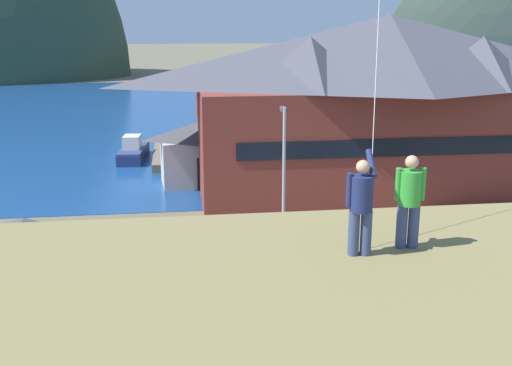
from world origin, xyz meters
TOP-DOWN VIEW (x-y plane):
  - ground_plane at (0.00, 0.00)m, footprint 600.00×600.00m
  - parking_lot_pad at (0.00, 5.00)m, footprint 40.00×20.00m
  - bay_water at (0.00, 60.00)m, footprint 360.00×84.00m
  - harbor_lodge at (12.02, 21.72)m, footprint 27.29×11.49m
  - storage_shed_near_lot at (-8.13, 3.97)m, footprint 7.19×4.92m
  - storage_shed_waterside at (-0.59, 24.81)m, footprint 6.46×4.56m
  - wharf_dock at (-2.73, 33.46)m, footprint 3.20×10.92m
  - moored_boat_wharfside at (-6.04, 33.38)m, footprint 2.48×6.25m
  - parked_car_mid_row_center at (-2.31, 1.10)m, footprint 4.35×2.37m
  - parked_car_front_row_end at (9.58, 1.10)m, footprint 4.34×2.33m
  - parked_car_back_row_right at (7.79, 5.57)m, footprint 4.32×2.30m
  - parked_car_back_row_left at (-0.75, 5.93)m, footprint 4.34×2.34m
  - parked_car_corner_spot at (3.38, -0.45)m, footprint 4.26×2.17m
  - parking_light_pole at (2.90, 10.55)m, footprint 0.24×0.78m
  - person_kite_flyer at (0.80, -8.67)m, footprint 0.55×0.64m
  - person_companion at (1.78, -8.43)m, footprint 0.55×0.40m

SIDE VIEW (x-z plane):
  - ground_plane at x=0.00m, z-range 0.00..0.00m
  - bay_water at x=0.00m, z-range 0.00..0.03m
  - parking_lot_pad at x=0.00m, z-range 0.00..0.10m
  - wharf_dock at x=-2.73m, z-range 0.00..0.70m
  - moored_boat_wharfside at x=-6.04m, z-range -0.36..1.80m
  - parked_car_mid_row_center at x=-2.31m, z-range 0.15..1.97m
  - parked_car_front_row_end at x=9.58m, z-range 0.15..1.97m
  - parked_car_back_row_right at x=7.79m, z-range 0.15..1.97m
  - parked_car_back_row_left at x=-0.75m, z-range 0.15..1.97m
  - parked_car_corner_spot at x=3.38m, z-range 0.15..1.97m
  - storage_shed_near_lot at x=-8.13m, z-range 0.08..4.53m
  - storage_shed_waterside at x=-0.59m, z-range 0.08..4.66m
  - parking_light_pole at x=2.90m, z-range 0.64..7.97m
  - harbor_lodge at x=12.02m, z-range 0.38..12.32m
  - person_companion at x=1.78m, z-range 7.55..9.29m
  - person_kite_flyer at x=0.80m, z-range 7.50..9.36m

